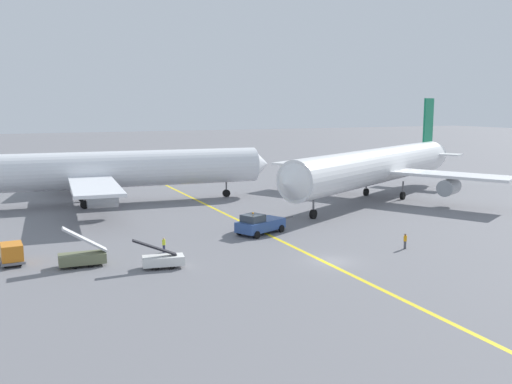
# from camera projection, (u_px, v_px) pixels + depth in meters

# --- Properties ---
(ground_plane) EXTENTS (600.00, 600.00, 0.00)m
(ground_plane) POSITION_uv_depth(u_px,v_px,m) (332.00, 261.00, 57.51)
(ground_plane) COLOR slate
(taxiway_stripe) EXTENTS (0.74, 120.00, 0.01)m
(taxiway_stripe) POSITION_uv_depth(u_px,v_px,m) (281.00, 241.00, 66.22)
(taxiway_stripe) COLOR yellow
(taxiway_stripe) RESTS_ON ground
(airliner_at_gate_left) EXTENTS (56.56, 44.42, 16.82)m
(airliner_at_gate_left) POSITION_uv_depth(u_px,v_px,m) (102.00, 170.00, 90.21)
(airliner_at_gate_left) COLOR white
(airliner_at_gate_left) RESTS_ON ground
(airliner_being_pushed) EXTENTS (50.53, 40.05, 17.18)m
(airliner_being_pushed) POSITION_uv_depth(u_px,v_px,m) (377.00, 166.00, 94.20)
(airliner_being_pushed) COLOR white
(airliner_being_pushed) RESTS_ON ground
(pushback_tug) EXTENTS (9.44, 5.39, 2.90)m
(pushback_tug) POSITION_uv_depth(u_px,v_px,m) (259.00, 224.00, 69.74)
(pushback_tug) COLOR #2D4C8C
(pushback_tug) RESTS_ON ground
(gse_container_dolly_flat) EXTENTS (2.36, 3.31, 2.15)m
(gse_container_dolly_flat) POSITION_uv_depth(u_px,v_px,m) (12.00, 253.00, 56.14)
(gse_container_dolly_flat) COLOR slate
(gse_container_dolly_flat) RESTS_ON ground
(gse_stair_truck_yellow) EXTENTS (4.71, 2.20, 4.06)m
(gse_stair_truck_yellow) POSITION_uv_depth(u_px,v_px,m) (83.00, 256.00, 55.67)
(gse_stair_truck_yellow) COLOR #666B4C
(gse_stair_truck_yellow) RESTS_ON ground
(gse_belt_loader_portside) EXTENTS (5.05, 2.42, 3.02)m
(gse_belt_loader_portside) POSITION_uv_depth(u_px,v_px,m) (163.00, 260.00, 55.08)
(gse_belt_loader_portside) COLOR silver
(gse_belt_loader_portside) RESTS_ON ground
(ground_crew_ramp_agent_by_cones) EXTENTS (0.36, 0.36, 1.64)m
(ground_crew_ramp_agent_by_cones) POSITION_uv_depth(u_px,v_px,m) (164.00, 245.00, 60.92)
(ground_crew_ramp_agent_by_cones) COLOR #2D3351
(ground_crew_ramp_agent_by_cones) RESTS_ON ground
(ground_crew_wing_walker_right) EXTENTS (0.36, 0.36, 1.73)m
(ground_crew_wing_walker_right) POSITION_uv_depth(u_px,v_px,m) (405.00, 241.00, 62.43)
(ground_crew_wing_walker_right) COLOR #4C4C51
(ground_crew_wing_walker_right) RESTS_ON ground
(jet_bridge) EXTENTS (7.00, 18.54, 6.28)m
(jet_bridge) POSITION_uv_depth(u_px,v_px,m) (60.00, 166.00, 106.89)
(jet_bridge) COLOR #B7B7BC
(jet_bridge) RESTS_ON ground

